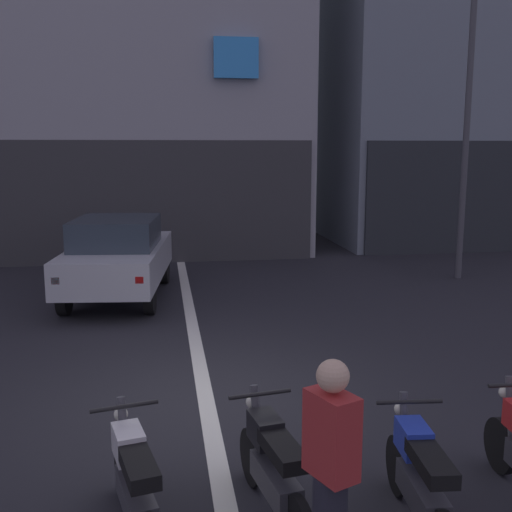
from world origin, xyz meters
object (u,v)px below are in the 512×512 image
(motorcycle_white_row_leftmost, at_px, (134,483))
(person_by_motorcycles, at_px, (331,476))
(motorcycle_blue_row_centre, at_px, (420,479))
(motorcycle_black_row_left_mid, at_px, (273,467))
(street_lamp, at_px, (469,91))
(car_silver_crossing_near, at_px, (118,255))

(motorcycle_white_row_leftmost, height_order, person_by_motorcycles, person_by_motorcycles)
(motorcycle_blue_row_centre, height_order, person_by_motorcycles, person_by_motorcycles)
(person_by_motorcycles, bearing_deg, motorcycle_blue_row_centre, 30.77)
(motorcycle_white_row_leftmost, relative_size, motorcycle_black_row_left_mid, 0.99)
(street_lamp, xyz_separation_m, motorcycle_blue_row_centre, (-4.89, -8.98, -3.79))
(street_lamp, height_order, motorcycle_blue_row_centre, street_lamp)
(car_silver_crossing_near, bearing_deg, motorcycle_white_row_leftmost, -85.54)
(motorcycle_white_row_leftmost, bearing_deg, person_by_motorcycles, -30.81)
(car_silver_crossing_near, relative_size, motorcycle_black_row_left_mid, 2.57)
(street_lamp, bearing_deg, car_silver_crossing_near, -174.39)
(motorcycle_black_row_left_mid, xyz_separation_m, motorcycle_blue_row_centre, (1.11, -0.35, 0.00))
(street_lamp, distance_m, motorcycle_black_row_left_mid, 11.17)
(motorcycle_white_row_leftmost, height_order, motorcycle_black_row_left_mid, same)
(motorcycle_blue_row_centre, relative_size, person_by_motorcycles, 1.00)
(motorcycle_blue_row_centre, bearing_deg, motorcycle_black_row_left_mid, 162.47)
(street_lamp, xyz_separation_m, motorcycle_black_row_left_mid, (-6.00, -8.62, -3.79))
(motorcycle_blue_row_centre, bearing_deg, street_lamp, 61.43)
(motorcycle_black_row_left_mid, bearing_deg, motorcycle_blue_row_centre, -17.53)
(car_silver_crossing_near, xyz_separation_m, motorcycle_black_row_left_mid, (1.73, -7.87, -0.43))
(car_silver_crossing_near, distance_m, street_lamp, 8.46)
(motorcycle_blue_row_centre, bearing_deg, motorcycle_white_row_leftmost, 172.93)
(street_lamp, height_order, motorcycle_black_row_left_mid, street_lamp)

